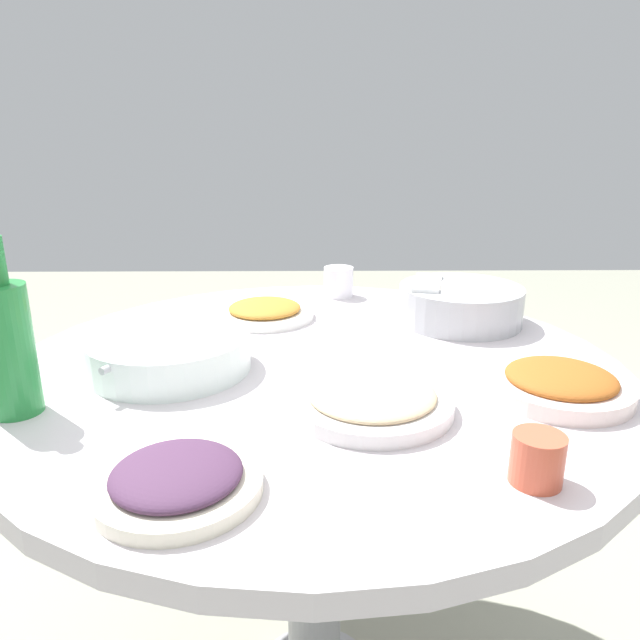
% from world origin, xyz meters
% --- Properties ---
extents(round_dining_table, '(1.10, 1.10, 0.76)m').
position_xyz_m(round_dining_table, '(0.00, 0.00, 0.65)').
color(round_dining_table, '#99999E').
rests_on(round_dining_table, ground).
extents(rice_bowl, '(0.26, 0.26, 0.09)m').
position_xyz_m(rice_bowl, '(0.32, 0.23, 0.80)').
color(rice_bowl, '#B2B5BA').
rests_on(rice_bowl, round_dining_table).
extents(soup_bowl, '(0.28, 0.28, 0.06)m').
position_xyz_m(soup_bowl, '(-0.25, -0.03, 0.79)').
color(soup_bowl, white).
rests_on(soup_bowl, round_dining_table).
extents(dish_noodles, '(0.24, 0.24, 0.04)m').
position_xyz_m(dish_noodles, '(0.09, -0.19, 0.78)').
color(dish_noodles, silver).
rests_on(dish_noodles, round_dining_table).
extents(dish_tofu_braise, '(0.22, 0.22, 0.04)m').
position_xyz_m(dish_tofu_braise, '(-0.11, 0.27, 0.78)').
color(dish_tofu_braise, white).
rests_on(dish_tofu_braise, round_dining_table).
extents(dish_eggplant, '(0.20, 0.20, 0.04)m').
position_xyz_m(dish_eggplant, '(-0.16, -0.39, 0.78)').
color(dish_eggplant, '#EEE8CC').
rests_on(dish_eggplant, round_dining_table).
extents(dish_stirfry, '(0.22, 0.22, 0.05)m').
position_xyz_m(dish_stirfry, '(0.39, -0.14, 0.78)').
color(dish_stirfry, silver).
rests_on(dish_stirfry, round_dining_table).
extents(green_bottle, '(0.07, 0.07, 0.26)m').
position_xyz_m(green_bottle, '(-0.44, -0.19, 0.87)').
color(green_bottle, '#26853C').
rests_on(green_bottle, round_dining_table).
extents(tea_cup_near, '(0.07, 0.07, 0.07)m').
position_xyz_m(tea_cup_near, '(0.06, 0.45, 0.80)').
color(tea_cup_near, white).
rests_on(tea_cup_near, round_dining_table).
extents(tea_cup_far, '(0.06, 0.06, 0.06)m').
position_xyz_m(tea_cup_far, '(0.26, -0.38, 0.79)').
color(tea_cup_far, '#CD5339').
rests_on(tea_cup_far, round_dining_table).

